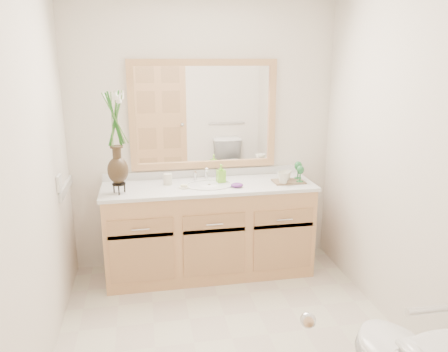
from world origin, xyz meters
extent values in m
plane|color=beige|center=(0.00, 0.00, 0.00)|extent=(2.60, 2.60, 0.00)
cube|color=white|center=(0.00, 1.30, 1.20)|extent=(2.40, 0.02, 2.40)
cube|color=white|center=(0.00, -1.30, 1.20)|extent=(2.40, 0.02, 2.40)
cube|color=white|center=(-1.20, 0.00, 1.20)|extent=(0.02, 2.60, 2.40)
cube|color=white|center=(1.20, 0.00, 1.20)|extent=(0.02, 2.60, 2.40)
cube|color=tan|center=(0.00, 1.01, 0.40)|extent=(1.80, 0.55, 0.80)
cube|color=silver|center=(0.00, 1.01, 0.82)|extent=(1.84, 0.57, 0.03)
ellipsoid|color=white|center=(0.00, 0.99, 0.78)|extent=(0.38, 0.30, 0.12)
cylinder|color=silver|center=(0.00, 1.17, 0.89)|extent=(0.02, 0.02, 0.11)
cylinder|color=silver|center=(-0.10, 1.17, 0.87)|extent=(0.02, 0.02, 0.08)
cylinder|color=silver|center=(0.10, 1.17, 0.87)|extent=(0.02, 0.02, 0.08)
cube|color=white|center=(0.00, 1.28, 1.41)|extent=(1.20, 0.01, 0.85)
cube|color=tan|center=(0.00, 1.28, 1.86)|extent=(1.32, 0.04, 0.06)
cube|color=tan|center=(0.00, 1.28, 0.95)|extent=(1.32, 0.04, 0.06)
cube|color=tan|center=(-0.63, 1.28, 1.41)|extent=(0.06, 0.04, 0.85)
cube|color=tan|center=(0.63, 1.28, 1.41)|extent=(0.06, 0.04, 0.85)
cube|color=white|center=(-1.19, 0.76, 0.98)|extent=(0.02, 0.12, 0.12)
cube|color=tan|center=(-0.30, -1.29, 1.00)|extent=(0.80, 0.03, 2.00)
cylinder|color=black|center=(-0.76, 0.91, 0.91)|extent=(0.11, 0.11, 0.01)
ellipsoid|color=#312215|center=(-0.76, 0.91, 1.02)|extent=(0.17, 0.17, 0.22)
cylinder|color=#312215|center=(-0.76, 0.91, 1.16)|extent=(0.07, 0.07, 0.10)
cylinder|color=#4C7A33|center=(-0.76, 0.91, 1.42)|extent=(0.06, 0.06, 0.39)
cylinder|color=beige|center=(-0.35, 1.09, 0.88)|extent=(0.07, 0.07, 0.10)
cylinder|color=beige|center=(-0.22, 0.95, 0.84)|extent=(0.09, 0.09, 0.01)
cube|color=beige|center=(-0.22, 0.95, 0.85)|extent=(0.06, 0.05, 0.02)
imported|color=#76C82F|center=(0.12, 1.08, 0.90)|extent=(0.07, 0.07, 0.14)
ellipsoid|color=#642A7E|center=(0.22, 0.89, 0.85)|extent=(0.12, 0.11, 0.04)
cube|color=brown|center=(0.71, 0.96, 0.84)|extent=(0.28, 0.19, 0.01)
imported|color=beige|center=(0.64, 0.90, 0.90)|extent=(0.11, 0.11, 0.11)
imported|color=beige|center=(0.70, 1.00, 0.89)|extent=(0.12, 0.12, 0.09)
cylinder|color=#226732|center=(0.80, 0.92, 0.85)|extent=(0.06, 0.06, 0.01)
cylinder|color=#226732|center=(0.80, 0.92, 0.89)|extent=(0.01, 0.01, 0.09)
ellipsoid|color=#226732|center=(0.80, 0.92, 0.95)|extent=(0.06, 0.06, 0.08)
cylinder|color=#226732|center=(0.82, 1.02, 0.85)|extent=(0.07, 0.07, 0.01)
cylinder|color=#226732|center=(0.82, 1.02, 0.90)|extent=(0.01, 0.01, 0.10)
ellipsoid|color=#226732|center=(0.82, 1.02, 0.96)|extent=(0.07, 0.07, 0.08)
camera|label=1|loc=(-0.54, -2.59, 1.90)|focal=35.00mm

